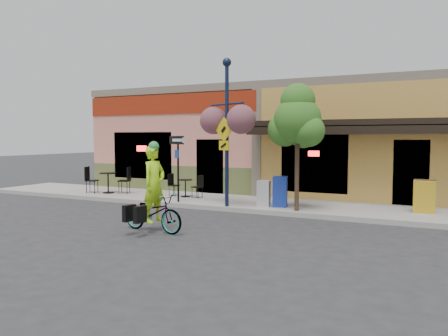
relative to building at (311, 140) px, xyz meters
name	(u,v)px	position (x,y,z in m)	size (l,w,h in m)	color
ground	(245,216)	(0.00, -7.50, -2.25)	(90.00, 90.00, 0.00)	#2D2D30
sidewalk	(268,205)	(0.00, -5.50, -2.17)	(24.00, 3.00, 0.15)	#9E9B93
curb	(252,211)	(0.00, -6.95, -2.17)	(24.00, 0.12, 0.15)	#A8A59E
building	(311,140)	(0.00, 0.00, 0.00)	(18.20, 8.20, 4.50)	#DF816E
bicycle	(153,213)	(-1.25, -10.47, -1.77)	(0.64, 1.84, 0.97)	maroon
cyclist_rider	(154,194)	(-1.20, -10.47, -1.29)	(0.70, 0.46, 1.92)	#B7FF1A
lamp_post	(227,133)	(-0.92, -6.85, 0.27)	(1.52, 0.61, 4.75)	#131E3C
one_way_sign	(178,169)	(-2.85, -6.71, -0.96)	(0.87, 0.19, 2.27)	black
cafe_set_left	(108,180)	(-6.65, -5.90, -1.57)	(1.78, 0.89, 1.07)	black
cafe_set_right	(185,185)	(-3.29, -5.50, -1.67)	(1.42, 0.71, 0.85)	black
newspaper_box_blue	(280,192)	(0.65, -6.19, -1.61)	(0.44, 0.39, 0.98)	#1A339D
newspaper_box_grey	(264,194)	(0.17, -6.40, -1.68)	(0.39, 0.35, 0.84)	#B6B6B6
street_tree	(297,147)	(1.35, -6.70, -0.16)	(1.52, 1.52, 3.88)	#3D7A26
sandwich_board	(424,197)	(4.85, -5.66, -1.60)	(0.60, 0.44, 0.99)	gold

